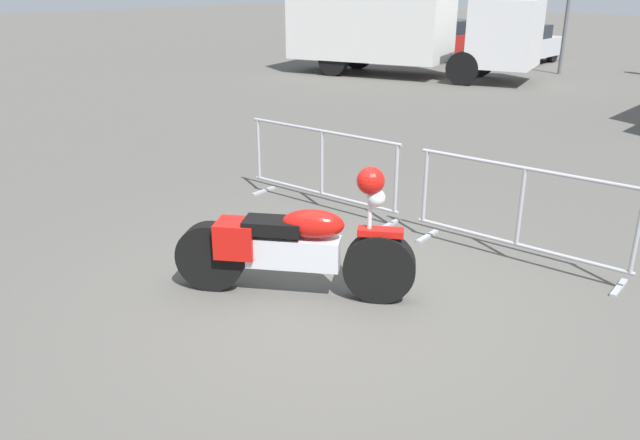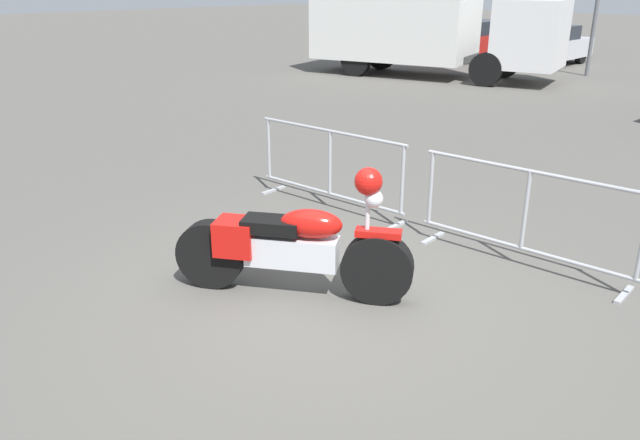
# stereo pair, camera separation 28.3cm
# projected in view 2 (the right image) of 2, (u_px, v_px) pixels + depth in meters

# --- Properties ---
(ground_plane) EXTENTS (120.00, 120.00, 0.00)m
(ground_plane) POSITION_uv_depth(u_px,v_px,m) (327.00, 301.00, 5.95)
(ground_plane) COLOR #54514C
(motorcycle) EXTENTS (2.10, 1.34, 1.31)m
(motorcycle) POSITION_uv_depth(u_px,v_px,m) (292.00, 246.00, 5.93)
(motorcycle) COLOR black
(motorcycle) RESTS_ON ground
(crowd_barrier_near) EXTENTS (2.39, 0.47, 1.07)m
(crowd_barrier_near) POSITION_uv_depth(u_px,v_px,m) (330.00, 168.00, 8.20)
(crowd_barrier_near) COLOR #9EA0A5
(crowd_barrier_near) RESTS_ON ground
(crowd_barrier_far) EXTENTS (2.39, 0.47, 1.07)m
(crowd_barrier_far) POSITION_uv_depth(u_px,v_px,m) (525.00, 217.00, 6.50)
(crowd_barrier_far) COLOR #9EA0A5
(crowd_barrier_far) RESTS_ON ground
(box_truck) EXTENTS (8.00, 3.79, 2.98)m
(box_truck) POSITION_uv_depth(u_px,v_px,m) (420.00, 23.00, 19.51)
(box_truck) COLOR silver
(box_truck) RESTS_ON ground
(parked_car_white) EXTENTS (1.80, 4.21, 1.42)m
(parked_car_white) POSITION_uv_depth(u_px,v_px,m) (411.00, 36.00, 26.06)
(parked_car_white) COLOR white
(parked_car_white) RESTS_ON ground
(parked_car_red) EXTENTS (1.85, 4.32, 1.45)m
(parked_car_red) POSITION_uv_depth(u_px,v_px,m) (475.00, 40.00, 24.28)
(parked_car_red) COLOR #B21E19
(parked_car_red) RESTS_ON ground
(parked_car_silver) EXTENTS (1.76, 4.12, 1.38)m
(parked_car_silver) POSITION_uv_depth(u_px,v_px,m) (548.00, 45.00, 22.44)
(parked_car_silver) COLOR #B7BABF
(parked_car_silver) RESTS_ON ground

